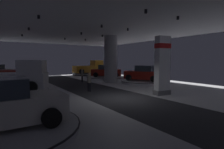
# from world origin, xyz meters

# --- Properties ---
(ground) EXTENTS (24.00, 44.00, 0.06)m
(ground) POSITION_xyz_m (0.00, 0.00, -0.02)
(ground) COLOR silver
(ceiling_with_spotlights) EXTENTS (24.00, 44.00, 0.39)m
(ceiling_with_spotlights) POSITION_xyz_m (-0.00, 0.00, 5.55)
(ceiling_with_spotlights) COLOR silver
(column_right) EXTENTS (1.57, 1.57, 5.50)m
(column_right) POSITION_xyz_m (4.22, 8.07, 2.75)
(column_right) COLOR #ADADB2
(column_right) RESTS_ON ground
(brand_sign_pylon) EXTENTS (1.33, 0.78, 4.42)m
(brand_sign_pylon) POSITION_xyz_m (3.31, -0.56, 2.28)
(brand_sign_pylon) COLOR slate
(brand_sign_pylon) RESTS_ON ground
(display_platform_mid_left) EXTENTS (5.68, 5.68, 0.35)m
(display_platform_mid_left) POSITION_xyz_m (-6.55, 5.21, 0.19)
(display_platform_mid_left) COLOR #B7B7BC
(display_platform_mid_left) RESTS_ON ground
(pickup_truck_mid_left) EXTENTS (5.70, 4.18, 2.30)m
(pickup_truck_mid_left) POSITION_xyz_m (-6.26, 5.09, 1.28)
(pickup_truck_mid_left) COLOR silver
(pickup_truck_mid_left) RESTS_ON display_platform_mid_left
(display_platform_deep_right) EXTENTS (5.68, 5.68, 0.32)m
(display_platform_deep_right) POSITION_xyz_m (6.59, 19.19, 0.18)
(display_platform_deep_right) COLOR #333338
(display_platform_deep_right) RESTS_ON ground
(pickup_truck_deep_right) EXTENTS (5.35, 2.73, 2.30)m
(pickup_truck_deep_right) POSITION_xyz_m (6.92, 19.20, 1.25)
(pickup_truck_deep_right) COLOR #B77519
(pickup_truck_deep_right) RESTS_ON display_platform_deep_right
(display_platform_near_left) EXTENTS (5.33, 5.33, 0.29)m
(display_platform_near_left) POSITION_xyz_m (-7.11, -2.55, 0.16)
(display_platform_near_left) COLOR #B7B7BC
(display_platform_near_left) RESTS_ON ground
(display_car_near_left) EXTENTS (4.27, 2.26, 1.71)m
(display_car_near_left) POSITION_xyz_m (-7.14, -2.55, 1.06)
(display_car_near_left) COLOR silver
(display_car_near_left) RESTS_ON display_platform_near_left
(display_platform_far_right) EXTENTS (5.69, 5.69, 0.28)m
(display_platform_far_right) POSITION_xyz_m (6.01, 12.06, 0.16)
(display_platform_far_right) COLOR silver
(display_platform_far_right) RESTS_ON ground
(display_car_far_right) EXTENTS (4.47, 3.88, 1.71)m
(display_car_far_right) POSITION_xyz_m (5.99, 12.08, 1.05)
(display_car_far_right) COLOR maroon
(display_car_far_right) RESTS_ON display_platform_far_right
(display_platform_mid_right) EXTENTS (5.20, 5.20, 0.33)m
(display_platform_mid_right) POSITION_xyz_m (6.80, 5.16, 0.18)
(display_platform_mid_right) COLOR silver
(display_platform_mid_right) RESTS_ON ground
(display_car_mid_right) EXTENTS (3.59, 4.56, 1.71)m
(display_car_mid_right) POSITION_xyz_m (6.82, 5.14, 1.09)
(display_car_mid_right) COLOR maroon
(display_car_mid_right) RESTS_ON display_platform_mid_right
(visitor_walking_near) EXTENTS (0.32, 0.32, 1.59)m
(visitor_walking_near) POSITION_xyz_m (-0.75, 3.70, 0.91)
(visitor_walking_near) COLOR black
(visitor_walking_near) RESTS_ON ground
(visitor_walking_far) EXTENTS (0.32, 0.32, 1.59)m
(visitor_walking_far) POSITION_xyz_m (1.39, 10.07, 0.91)
(visitor_walking_far) COLOR black
(visitor_walking_far) RESTS_ON ground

